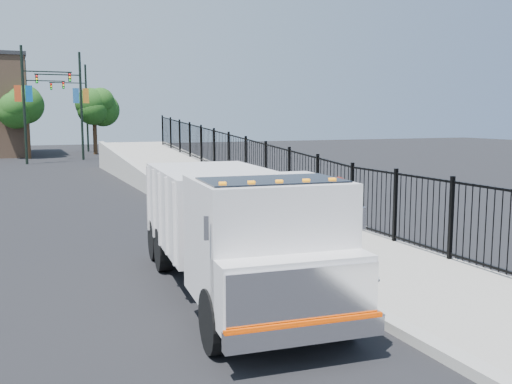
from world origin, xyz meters
name	(u,v)px	position (x,y,z in m)	size (l,w,h in m)	color
ground	(308,282)	(0.00, 0.00, 0.00)	(120.00, 120.00, 0.00)	black
sidewalk	(456,296)	(1.93, -2.00, 0.06)	(3.55, 12.00, 0.12)	#9E998E
curb	(365,309)	(0.00, -2.00, 0.08)	(0.30, 12.00, 0.16)	#ADAAA3
ramp	(186,187)	(2.12, 16.00, 0.00)	(3.95, 24.00, 1.70)	#9E998E
iron_fence	(246,174)	(3.55, 12.00, 0.90)	(0.10, 28.00, 1.80)	black
truck	(234,224)	(-1.64, -0.20, 1.34)	(2.80, 7.10, 2.38)	black
worker	(338,229)	(0.40, -0.44, 1.13)	(0.73, 0.48, 2.02)	#511710
debris	(368,277)	(0.94, -0.69, 0.18)	(0.45, 0.45, 0.11)	silver
light_pole_0	(29,100)	(-4.08, 32.45, 4.36)	(3.77, 0.22, 8.00)	black
light_pole_1	(77,102)	(-0.65, 35.14, 4.36)	(3.78, 0.22, 8.00)	black
light_pole_2	(31,103)	(-3.63, 43.22, 4.36)	(3.77, 0.22, 8.00)	black
light_pole_3	(83,104)	(0.97, 45.56, 4.36)	(3.78, 0.22, 8.00)	black
tree_0	(26,107)	(-4.11, 37.92, 3.96)	(2.99, 2.99, 5.49)	#382314
tree_1	(94,108)	(1.38, 41.30, 3.95)	(2.65, 2.65, 5.33)	#382314
tree_2	(16,109)	(-4.76, 48.04, 3.95)	(2.68, 2.68, 5.34)	#382314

